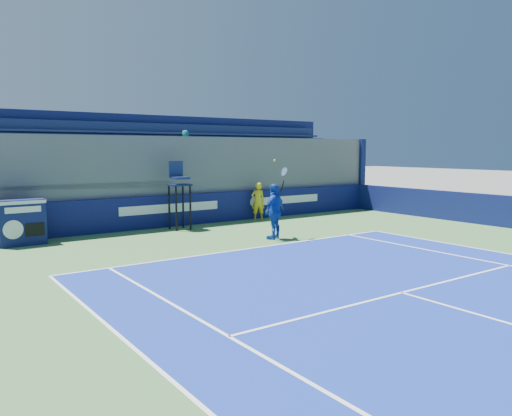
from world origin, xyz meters
TOP-DOWN VIEW (x-y plane):
  - ball_person at (3.73, 16.65)m, footprint 0.65×0.52m
  - back_hoarding at (0.00, 17.10)m, footprint 20.40×0.21m
  - match_clock at (-5.25, 16.38)m, footprint 1.34×0.77m
  - umpire_chair at (0.01, 16.32)m, footprint 0.71×0.71m
  - tennis_player at (1.62, 12.75)m, footprint 1.14×0.80m
  - stadium_seating at (-0.02, 19.15)m, footprint 21.00×4.05m

SIDE VIEW (x-z plane):
  - back_hoarding at x=0.00m, z-range 0.00..1.20m
  - match_clock at x=-5.25m, z-range 0.04..1.44m
  - ball_person at x=3.73m, z-range 0.01..1.56m
  - tennis_player at x=1.62m, z-range -0.37..2.20m
  - umpire_chair at x=0.01m, z-range 0.29..2.77m
  - stadium_seating at x=-0.02m, z-range -0.37..4.03m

